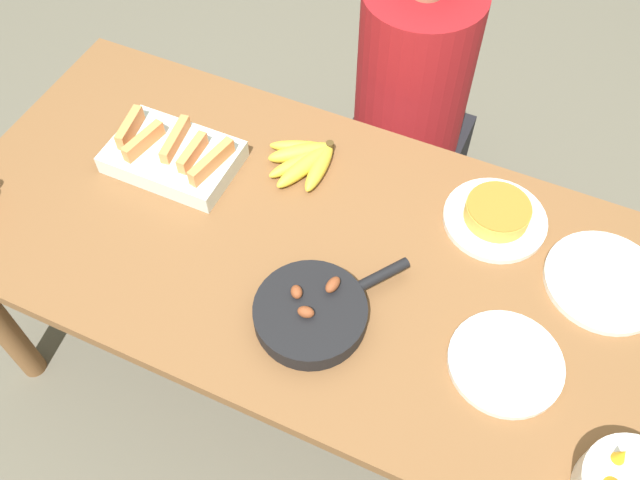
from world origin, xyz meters
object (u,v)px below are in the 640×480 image
at_px(melon_tray, 173,155).
at_px(skillet, 312,313).
at_px(banana_bunch, 306,159).
at_px(empty_plate_far_left, 605,281).
at_px(frittata_plate_center, 496,215).
at_px(empty_plate_near_front, 506,363).
at_px(person_figure, 408,119).

relative_size(melon_tray, skillet, 0.96).
height_order(banana_bunch, empty_plate_far_left, banana_bunch).
distance_m(frittata_plate_center, empty_plate_near_front, 0.36).
relative_size(banana_bunch, empty_plate_near_front, 0.85).
relative_size(frittata_plate_center, empty_plate_near_front, 1.02).
relative_size(banana_bunch, frittata_plate_center, 0.83).
xyz_separation_m(frittata_plate_center, empty_plate_near_front, (0.12, -0.34, -0.02)).
xyz_separation_m(banana_bunch, person_figure, (0.12, 0.47, -0.24)).
bearing_deg(frittata_plate_center, banana_bunch, -177.34).
height_order(skillet, person_figure, person_figure).
bearing_deg(person_figure, frittata_plate_center, -51.60).
bearing_deg(banana_bunch, empty_plate_near_front, -28.24).
bearing_deg(empty_plate_far_left, person_figure, 140.41).
xyz_separation_m(melon_tray, frittata_plate_center, (0.77, 0.15, -0.01)).
distance_m(skillet, frittata_plate_center, 0.50).
bearing_deg(frittata_plate_center, empty_plate_far_left, -13.76).
bearing_deg(skillet, frittata_plate_center, 1.00).
bearing_deg(skillet, melon_tray, 97.86).
bearing_deg(skillet, person_figure, 40.28).
height_order(melon_tray, empty_plate_far_left, melon_tray).
bearing_deg(skillet, banana_bunch, 62.10).
bearing_deg(banana_bunch, frittata_plate_center, 2.66).
height_order(melon_tray, person_figure, person_figure).
bearing_deg(person_figure, melon_tray, -124.69).
relative_size(frittata_plate_center, person_figure, 0.20).
relative_size(empty_plate_near_front, empty_plate_far_left, 0.89).
distance_m(banana_bunch, skillet, 0.44).
height_order(empty_plate_far_left, person_figure, person_figure).
bearing_deg(melon_tray, banana_bunch, 24.10).
xyz_separation_m(banana_bunch, frittata_plate_center, (0.48, 0.02, 0.00)).
relative_size(melon_tray, empty_plate_far_left, 1.19).
bearing_deg(melon_tray, frittata_plate_center, 11.35).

